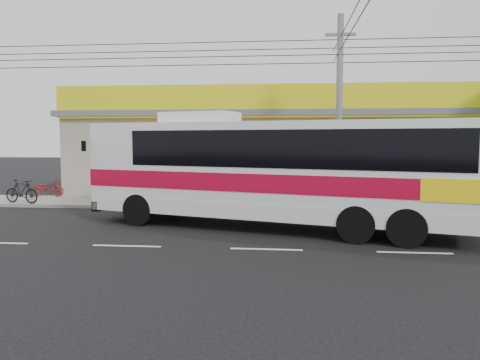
{
  "coord_description": "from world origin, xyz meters",
  "views": [
    {
      "loc": [
        0.55,
        -15.28,
        3.06
      ],
      "look_at": [
        -1.19,
        2.0,
        1.54
      ],
      "focal_mm": 35.0,
      "sensor_mm": 36.0,
      "label": 1
    }
  ],
  "objects_px": {
    "motorbike_dark": "(21,191)",
    "motorbike_red": "(47,188)",
    "utility_pole": "(340,50)",
    "coach_bus": "(277,166)"
  },
  "relations": [
    {
      "from": "motorbike_dark",
      "to": "motorbike_red",
      "type": "bearing_deg",
      "value": 15.98
    },
    {
      "from": "motorbike_dark",
      "to": "utility_pole",
      "type": "distance_m",
      "value": 15.3
    },
    {
      "from": "coach_bus",
      "to": "motorbike_dark",
      "type": "bearing_deg",
      "value": 176.66
    },
    {
      "from": "coach_bus",
      "to": "utility_pole",
      "type": "height_order",
      "value": "utility_pole"
    },
    {
      "from": "coach_bus",
      "to": "motorbike_red",
      "type": "relative_size",
      "value": 7.9
    },
    {
      "from": "utility_pole",
      "to": "motorbike_dark",
      "type": "bearing_deg",
      "value": 177.97
    },
    {
      "from": "coach_bus",
      "to": "motorbike_dark",
      "type": "height_order",
      "value": "coach_bus"
    },
    {
      "from": "utility_pole",
      "to": "motorbike_red",
      "type": "bearing_deg",
      "value": 168.34
    },
    {
      "from": "motorbike_red",
      "to": "utility_pole",
      "type": "distance_m",
      "value": 15.69
    },
    {
      "from": "motorbike_red",
      "to": "coach_bus",
      "type": "bearing_deg",
      "value": -127.0
    }
  ]
}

